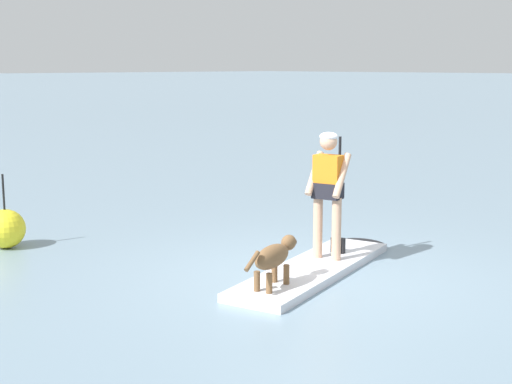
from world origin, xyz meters
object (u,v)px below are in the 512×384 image
at_px(person_paddler, 328,186).
at_px(dog, 274,256).
at_px(marker_buoy, 6,229).
at_px(paddleboard, 321,266).

height_order(person_paddler, dog, person_paddler).
bearing_deg(marker_buoy, person_paddler, -56.18).
relative_size(paddleboard, person_paddler, 2.11).
distance_m(dog, marker_buoy, 4.29).
distance_m(paddleboard, dog, 1.26).
bearing_deg(person_paddler, dog, -164.96).
distance_m(paddleboard, person_paddler, 1.01).
xyz_separation_m(dog, marker_buoy, (-1.18, 4.12, -0.17)).
relative_size(person_paddler, dog, 1.48).
bearing_deg(marker_buoy, dog, -74.06).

